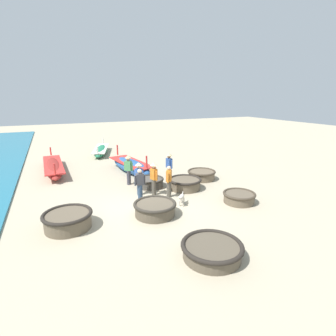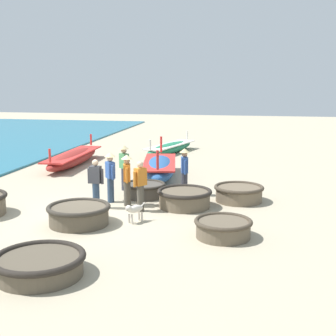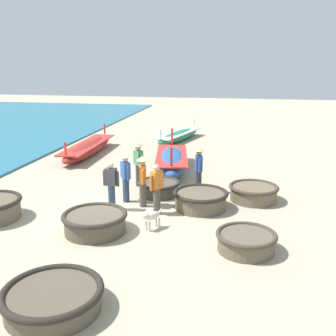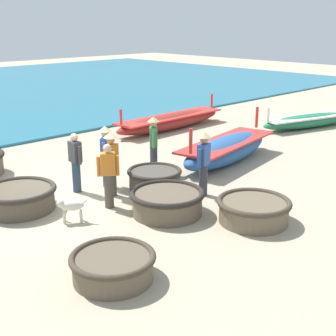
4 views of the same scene
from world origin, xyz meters
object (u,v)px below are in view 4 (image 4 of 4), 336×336
at_px(coracle_center, 254,210).
at_px(fisherman_by_coracle, 106,152).
at_px(coracle_nearest, 113,266).
at_px(fisherman_crouching, 76,161).
at_px(coracle_beside_post, 167,201).
at_px(fisherman_standing_left, 111,160).
at_px(fisherman_standing_right, 108,174).
at_px(long_boat_white_hull, 310,120).
at_px(dog, 70,207).
at_px(long_boat_green_hull, 227,149).
at_px(fisherman_hauling, 204,159).
at_px(coracle_front_left, 19,197).
at_px(fisherman_with_hat, 154,141).
at_px(coracle_far_right, 155,177).
at_px(long_boat_ochre_hull, 171,121).

distance_m(coracle_center, fisherman_by_coracle, 4.32).
bearing_deg(coracle_nearest, fisherman_crouching, 154.03).
relative_size(coracle_beside_post, fisherman_standing_left, 1.05).
xyz_separation_m(fisherman_crouching, fisherman_standing_left, (0.88, 0.49, 0.12)).
xyz_separation_m(fisherman_by_coracle, fisherman_crouching, (-0.22, -0.81, -0.12)).
bearing_deg(fisherman_by_coracle, fisherman_standing_right, -34.91).
relative_size(long_boat_white_hull, dog, 8.55).
distance_m(long_boat_green_hull, fisherman_standing_left, 4.48).
relative_size(coracle_center, fisherman_standing_left, 0.99).
height_order(coracle_nearest, fisherman_standing_right, fisherman_standing_right).
bearing_deg(dog, fisherman_hauling, 74.96).
xyz_separation_m(coracle_nearest, coracle_beside_post, (-1.42, 2.68, 0.05)).
xyz_separation_m(coracle_front_left, fisherman_standing_left, (0.79, 2.17, 0.65)).
bearing_deg(dog, long_boat_white_hull, 96.01).
bearing_deg(fisherman_with_hat, coracle_far_right, -41.55).
bearing_deg(fisherman_crouching, coracle_center, 21.52).
distance_m(coracle_beside_post, long_boat_ochre_hull, 8.94).
relative_size(fisherman_hauling, fisherman_standing_left, 1.00).
bearing_deg(fisherman_with_hat, long_boat_white_hull, 89.65).
distance_m(long_boat_white_hull, fisherman_standing_right, 11.53).
height_order(coracle_front_left, fisherman_by_coracle, fisherman_by_coracle).
relative_size(coracle_beside_post, dog, 3.00).
bearing_deg(fisherman_standing_left, fisherman_by_coracle, 153.93).
relative_size(coracle_front_left, long_boat_ochre_hull, 0.31).
bearing_deg(coracle_center, dog, -133.89).
bearing_deg(dog, long_boat_green_hull, 95.19).
bearing_deg(coracle_center, fisherman_standing_left, -160.57).
relative_size(coracle_center, fisherman_standing_right, 1.06).
distance_m(long_boat_white_hull, fisherman_standing_left, 10.95).
relative_size(coracle_nearest, dog, 2.59).
xyz_separation_m(long_boat_ochre_hull, fisherman_standing_right, (5.06, -7.03, 0.50)).
relative_size(long_boat_green_hull, long_boat_ochre_hull, 0.81).
bearing_deg(fisherman_standing_left, fisherman_crouching, -150.73).
xyz_separation_m(coracle_nearest, dog, (-2.58, 0.81, 0.11)).
relative_size(fisherman_with_hat, fisherman_standing_right, 1.06).
xyz_separation_m(long_boat_green_hull, fisherman_standing_left, (-0.13, -4.45, 0.54)).
relative_size(coracle_nearest, fisherman_with_hat, 0.90).
xyz_separation_m(fisherman_with_hat, fisherman_crouching, (-0.18, -2.56, -0.12)).
height_order(long_boat_white_hull, fisherman_standing_left, fisherman_standing_left).
bearing_deg(coracle_beside_post, dog, -121.75).
distance_m(coracle_center, fisherman_standing_right, 3.47).
relative_size(coracle_center, fisherman_crouching, 1.06).
relative_size(coracle_nearest, long_boat_white_hull, 0.30).
bearing_deg(coracle_nearest, fisherman_with_hat, 130.83).
distance_m(coracle_nearest, coracle_beside_post, 3.03).
bearing_deg(fisherman_crouching, long_boat_green_hull, 78.51).
height_order(long_boat_ochre_hull, fisherman_standing_right, fisherman_standing_right).
height_order(coracle_center, long_boat_white_hull, long_boat_white_hull).
xyz_separation_m(coracle_front_left, fisherman_with_hat, (0.10, 4.24, 0.65)).
bearing_deg(fisherman_standing_right, long_boat_white_hull, 96.06).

